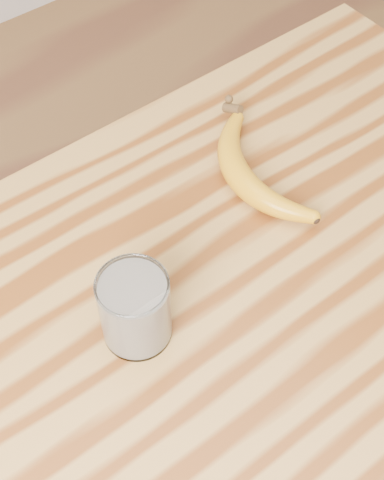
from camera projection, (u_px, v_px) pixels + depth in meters
room at (273, 15)px, 0.48m from camera, size 4.04×4.04×2.70m
table at (233, 368)px, 0.95m from camera, size 1.20×0.80×0.90m
smoothie_glass at (135, 309)px, 0.79m from camera, size 0.09×0.09×0.11m
banana at (239, 177)px, 0.96m from camera, size 0.18×0.34×0.04m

